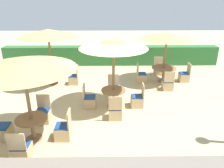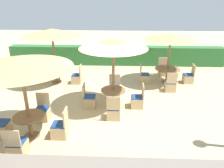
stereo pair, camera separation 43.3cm
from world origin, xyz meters
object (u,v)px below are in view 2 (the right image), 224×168
at_px(parasol_back_left, 52,32).
at_px(patio_chair_front_left_west, 1,127).
at_px(patio_chair_center_north, 114,91).
at_px(patio_chair_center_west, 89,100).
at_px(parasol_front_left, 20,62).
at_px(patio_chair_front_left_south, 17,147).
at_px(patio_chair_center_east, 137,101).
at_px(patio_chair_back_right_east, 188,78).
at_px(patio_chair_back_right_north, 163,71).
at_px(patio_chair_back_left_east, 77,78).
at_px(patio_chair_front_left_east, 60,129).
at_px(parasol_back_right, 171,37).
at_px(round_table_back_left, 56,71).
at_px(patio_chair_back_right_west, 144,77).
at_px(round_table_front_left, 30,121).
at_px(round_table_back_right, 167,71).
at_px(patio_chair_back_right_south, 170,86).
at_px(patio_chair_back_left_west, 35,77).
at_px(patio_chair_front_left_north, 43,113).
at_px(patio_chair_center_south, 114,112).
at_px(parasol_center, 113,44).

bearing_deg(parasol_back_left, patio_chair_front_left_west, -96.34).
distance_m(patio_chair_center_north, patio_chair_center_west, 1.34).
height_order(parasol_front_left, patio_chair_front_left_south, parasol_front_left).
height_order(patio_chair_center_east, patio_chair_back_right_east, same).
relative_size(patio_chair_back_right_north, patio_chair_back_left_east, 1.00).
height_order(patio_chair_back_right_north, patio_chair_front_left_east, same).
height_order(parasol_back_right, round_table_back_left, parasol_back_right).
distance_m(patio_chair_back_right_west, parasol_back_left, 4.85).
relative_size(parasol_back_right, patio_chair_back_right_west, 2.62).
bearing_deg(round_table_front_left, round_table_back_right, 43.22).
relative_size(patio_chair_back_right_east, parasol_back_left, 0.34).
bearing_deg(patio_chair_center_north, patio_chair_back_right_south, -165.20).
height_order(patio_chair_back_right_west, round_table_back_left, patio_chair_back_right_west).
bearing_deg(patio_chair_back_right_north, patio_chair_center_north, 47.83).
xyz_separation_m(round_table_back_left, patio_chair_back_left_west, (-1.06, -0.04, -0.33)).
height_order(patio_chair_back_right_north, parasol_back_left, parasol_back_left).
bearing_deg(parasol_back_right, round_table_back_right, 0.00).
bearing_deg(patio_chair_center_east, patio_chair_front_left_west, 114.72).
distance_m(parasol_front_left, patio_chair_front_left_north, 2.31).
bearing_deg(patio_chair_front_left_south, parasol_front_left, 88.39).
height_order(patio_chair_front_left_north, patio_chair_back_left_east, same).
xyz_separation_m(patio_chair_center_south, patio_chair_back_left_west, (-4.00, 3.25, 0.00)).
xyz_separation_m(patio_chair_back_right_north, round_table_front_left, (-4.96, -5.73, 0.27)).
bearing_deg(parasol_center, round_table_back_left, 140.29).
bearing_deg(patio_chair_center_east, patio_chair_back_left_east, 49.79).
relative_size(round_table_front_left, parasol_back_left, 0.34).
xyz_separation_m(patio_chair_center_north, patio_chair_front_left_west, (-3.40, -2.91, 0.00)).
xyz_separation_m(patio_chair_back_right_north, parasol_back_left, (-5.42, -1.30, 2.19)).
bearing_deg(round_table_front_left, patio_chair_front_left_east, 1.56).
relative_size(patio_chair_center_east, round_table_front_left, 1.02).
xyz_separation_m(parasol_back_right, patio_chair_back_left_east, (-4.40, -0.28, -2.00)).
xyz_separation_m(patio_chair_center_south, parasol_back_right, (2.49, 3.53, 2.00)).
distance_m(parasol_front_left, round_table_front_left, 1.82).
height_order(patio_chair_center_south, round_table_front_left, patio_chair_center_south).
height_order(patio_chair_center_south, patio_chair_back_right_west, same).
xyz_separation_m(patio_chair_center_south, patio_chair_front_left_east, (-1.58, -1.11, 0.00)).
relative_size(patio_chair_back_right_east, round_table_back_left, 0.79).
xyz_separation_m(patio_chair_front_left_west, round_table_back_left, (0.49, 4.38, 0.33)).
height_order(patio_chair_back_right_west, patio_chair_front_left_west, same).
relative_size(patio_chair_center_west, patio_chair_front_left_east, 1.00).
bearing_deg(patio_chair_front_left_north, patio_chair_center_south, -176.17).
relative_size(patio_chair_front_left_north, patio_chair_back_left_east, 1.00).
distance_m(patio_chair_center_west, parasol_back_left, 3.81).
distance_m(patio_chair_back_right_north, parasol_back_left, 5.98).
distance_m(patio_chair_front_left_east, patio_chair_front_left_west, 1.85).
bearing_deg(patio_chair_center_north, round_table_front_left, 50.38).
distance_m(patio_chair_back_right_west, round_table_back_left, 4.34).
height_order(patio_chair_center_south, parasol_back_left, parasol_back_left).
bearing_deg(patio_chair_front_left_east, patio_chair_back_right_west, -32.74).
height_order(patio_chair_center_east, patio_chair_back_left_west, same).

